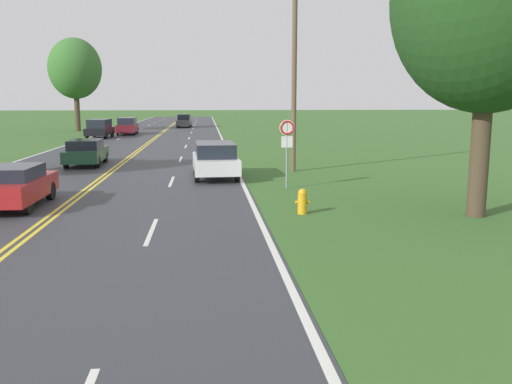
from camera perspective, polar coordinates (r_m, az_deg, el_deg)
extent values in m
cube|color=silver|center=(14.66, -10.95, -4.08)|extent=(0.12, 3.00, 0.00)
cube|color=silver|center=(23.47, -8.88, 1.11)|extent=(0.12, 3.00, 0.00)
cube|color=silver|center=(32.39, -7.94, 3.45)|extent=(0.12, 3.00, 0.00)
cube|color=silver|center=(41.34, -7.40, 4.78)|extent=(0.12, 3.00, 0.00)
cube|color=silver|center=(50.31, -7.06, 5.64)|extent=(0.12, 3.00, 0.00)
cube|color=silver|center=(59.29, -6.82, 6.24)|extent=(0.12, 3.00, 0.00)
cube|color=silver|center=(68.28, -6.64, 6.67)|extent=(0.12, 3.00, 0.00)
cube|color=silver|center=(77.27, -6.50, 7.01)|extent=(0.12, 3.00, 0.00)
cube|color=silver|center=(86.26, -6.39, 7.28)|extent=(0.12, 3.00, 0.00)
cube|color=silver|center=(95.25, -6.30, 7.50)|extent=(0.12, 3.00, 0.00)
cube|color=silver|center=(104.24, -6.23, 7.67)|extent=(0.12, 3.00, 0.00)
cube|color=silver|center=(24.68, -23.63, 0.83)|extent=(0.12, 3.00, 0.00)
cube|color=silver|center=(33.27, -18.85, 3.19)|extent=(0.12, 3.00, 0.00)
cube|color=silver|center=(42.04, -16.04, 4.57)|extent=(0.12, 3.00, 0.00)
cube|color=silver|center=(50.89, -14.20, 5.46)|extent=(0.12, 3.00, 0.00)
cube|color=silver|center=(59.78, -12.90, 6.09)|extent=(0.12, 3.00, 0.00)
cube|color=silver|center=(68.70, -11.93, 6.55)|extent=(0.12, 3.00, 0.00)
cube|color=silver|center=(77.64, -11.19, 6.90)|extent=(0.12, 3.00, 0.00)
cube|color=silver|center=(86.59, -10.60, 7.18)|extent=(0.12, 3.00, 0.00)
cube|color=silver|center=(95.55, -10.11, 7.41)|extent=(0.12, 3.00, 0.00)
cube|color=silver|center=(104.52, -9.72, 7.60)|extent=(0.12, 3.00, 0.00)
cylinder|color=gold|center=(16.65, 4.90, -1.31)|extent=(0.29, 0.29, 0.59)
sphere|color=gold|center=(16.58, 4.92, -0.11)|extent=(0.27, 0.27, 0.27)
cylinder|color=gold|center=(16.67, 5.53, -1.07)|extent=(0.08, 0.10, 0.10)
cylinder|color=gold|center=(16.60, 4.28, -1.10)|extent=(0.08, 0.10, 0.10)
cylinder|color=gray|center=(21.27, 3.26, 3.89)|extent=(0.07, 0.07, 2.65)
cylinder|color=white|center=(21.17, 3.29, 6.78)|extent=(0.60, 0.02, 0.60)
torus|color=red|center=(21.15, 3.30, 6.78)|extent=(0.55, 0.07, 0.55)
cube|color=white|center=(21.20, 3.28, 5.29)|extent=(0.44, 0.02, 0.44)
cylinder|color=brown|center=(26.51, 4.04, 12.01)|extent=(0.24, 0.24, 9.12)
cylinder|color=#473828|center=(17.35, 22.50, 3.95)|extent=(0.56, 0.56, 3.90)
cylinder|color=#473828|center=(65.04, -18.30, 8.08)|extent=(0.58, 0.58, 4.49)
ellipsoid|color=#386B2D|center=(65.13, -18.52, 12.24)|extent=(5.82, 5.82, 6.70)
cylinder|color=black|center=(20.75, -25.16, 0.05)|extent=(0.21, 0.64, 0.64)
cylinder|color=black|center=(20.24, -20.81, 0.12)|extent=(0.21, 0.64, 0.64)
cylinder|color=black|center=(17.91, -22.94, -1.18)|extent=(0.21, 0.64, 0.64)
cube|color=#A81E1E|center=(19.28, -24.19, 0.34)|extent=(1.87, 4.01, 0.65)
cube|color=#1E232D|center=(19.06, -24.46, 1.86)|extent=(1.63, 2.21, 0.42)
cylinder|color=black|center=(23.18, -2.00, 1.99)|extent=(0.23, 0.74, 0.73)
cylinder|color=black|center=(23.07, -6.23, 1.91)|extent=(0.23, 0.74, 0.73)
cylinder|color=black|center=(25.92, -2.62, 2.80)|extent=(0.23, 0.74, 0.73)
cylinder|color=black|center=(25.83, -6.40, 2.72)|extent=(0.23, 0.74, 0.73)
cube|color=white|center=(24.45, -4.33, 3.04)|extent=(2.09, 4.56, 0.64)
cube|color=#1E232D|center=(24.39, -4.35, 4.49)|extent=(1.81, 3.21, 0.61)
cylinder|color=black|center=(32.09, -18.38, 3.52)|extent=(0.22, 0.61, 0.61)
cylinder|color=black|center=(31.83, -15.58, 3.61)|extent=(0.22, 0.61, 0.61)
cylinder|color=black|center=(29.41, -19.36, 2.95)|extent=(0.22, 0.61, 0.61)
cylinder|color=black|center=(29.13, -16.32, 3.05)|extent=(0.22, 0.61, 0.61)
cube|color=#1E472D|center=(30.58, -17.43, 3.81)|extent=(1.94, 4.48, 0.61)
cube|color=#1E232D|center=(30.36, -17.53, 4.81)|extent=(1.65, 2.49, 0.49)
cylinder|color=black|center=(53.88, -16.66, 5.93)|extent=(0.23, 0.71, 0.70)
cylinder|color=black|center=(53.50, -14.90, 5.98)|extent=(0.23, 0.71, 0.70)
cylinder|color=black|center=(51.29, -17.37, 5.73)|extent=(0.23, 0.71, 0.70)
cylinder|color=black|center=(50.89, -15.53, 5.79)|extent=(0.23, 0.71, 0.70)
cube|color=black|center=(52.37, -16.12, 6.17)|extent=(2.09, 4.39, 0.64)
cube|color=#1E232D|center=(52.33, -16.16, 6.94)|extent=(1.80, 3.09, 0.78)
cylinder|color=black|center=(58.98, -14.00, 6.29)|extent=(0.22, 0.62, 0.62)
cylinder|color=black|center=(58.81, -12.41, 6.34)|extent=(0.22, 0.62, 0.62)
cylinder|color=black|center=(55.98, -14.35, 6.11)|extent=(0.22, 0.62, 0.62)
cylinder|color=black|center=(55.80, -12.67, 6.17)|extent=(0.22, 0.62, 0.62)
cube|color=maroon|center=(57.37, -13.37, 6.58)|extent=(2.00, 4.94, 0.76)
cube|color=#1E232D|center=(57.34, -13.40, 7.29)|extent=(1.73, 3.47, 0.68)
cylinder|color=black|center=(69.88, -7.02, 6.98)|extent=(0.23, 0.63, 0.62)
cylinder|color=black|center=(70.00, -8.28, 6.95)|extent=(0.23, 0.63, 0.62)
cylinder|color=black|center=(72.80, -6.86, 7.08)|extent=(0.23, 0.63, 0.62)
cylinder|color=black|center=(72.92, -8.07, 7.06)|extent=(0.23, 0.63, 0.62)
cube|color=#47474C|center=(71.38, -7.57, 7.27)|extent=(1.93, 4.80, 0.68)
cube|color=#1E232D|center=(71.55, -7.57, 7.83)|extent=(1.63, 2.66, 0.72)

